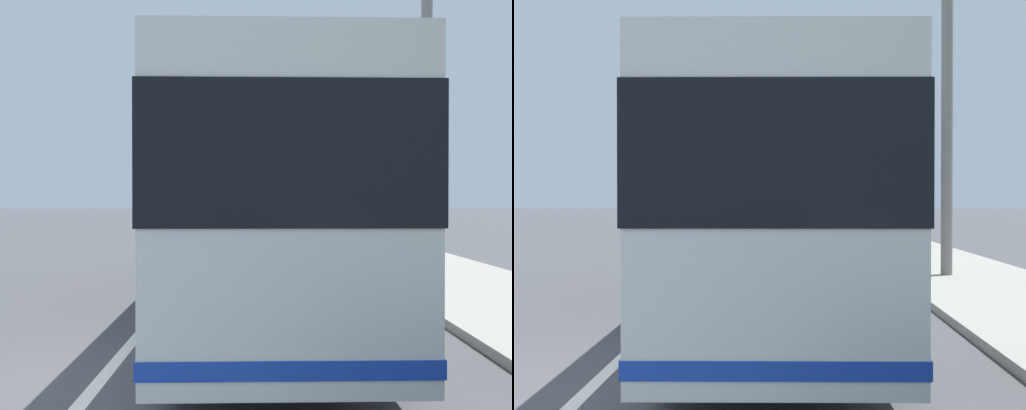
% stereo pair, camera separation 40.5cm
% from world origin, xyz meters
% --- Properties ---
extents(ground_plane, '(220.00, 220.00, 0.00)m').
position_xyz_m(ground_plane, '(0.00, 0.00, 0.00)').
color(ground_plane, '#424244').
extents(sidewalk_curb, '(110.00, 3.60, 0.14)m').
position_xyz_m(sidewalk_curb, '(10.00, -6.37, 0.07)').
color(sidewalk_curb, gray).
rests_on(sidewalk_curb, ground).
extents(lane_divider_line, '(110.00, 0.16, 0.01)m').
position_xyz_m(lane_divider_line, '(10.00, 0.00, 0.00)').
color(lane_divider_line, silver).
rests_on(lane_divider_line, ground).
extents(coach_bus, '(11.82, 2.73, 3.40)m').
position_xyz_m(coach_bus, '(4.24, -1.83, 1.94)').
color(coach_bus, silver).
rests_on(coach_bus, ground).
extents(car_oncoming, '(4.02, 1.96, 1.47)m').
position_xyz_m(car_oncoming, '(15.42, -2.34, 0.71)').
color(car_oncoming, red).
rests_on(car_oncoming, ground).
extents(car_behind_bus, '(4.07, 1.92, 1.42)m').
position_xyz_m(car_behind_bus, '(21.96, -2.46, 0.67)').
color(car_behind_bus, black).
rests_on(car_behind_bus, ground).
extents(car_ahead_same_lane, '(4.63, 2.00, 1.48)m').
position_xyz_m(car_ahead_same_lane, '(27.94, -2.13, 0.71)').
color(car_ahead_same_lane, silver).
rests_on(car_ahead_same_lane, ground).
extents(utility_pole, '(0.27, 0.27, 7.31)m').
position_xyz_m(utility_pole, '(8.28, -5.86, 3.65)').
color(utility_pole, slate).
rests_on(utility_pole, ground).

